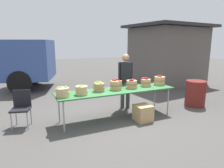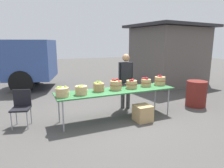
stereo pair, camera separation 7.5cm
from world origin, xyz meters
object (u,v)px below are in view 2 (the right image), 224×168
Objects in this scene: apple_basket_green_0 at (62,92)px; apple_basket_red_2 at (146,82)px; apple_basket_red_0 at (116,85)px; apple_basket_red_3 at (160,80)px; produce_crate at (143,113)px; market_table at (117,91)px; trash_barrel at (196,94)px; apple_basket_red_1 at (132,84)px; folding_chair at (21,105)px; apple_basket_green_1 at (81,90)px; vendor_adult at (126,77)px; apple_basket_green_2 at (99,87)px.

apple_basket_green_0 is 2.33m from apple_basket_red_2.
apple_basket_red_0 is (1.39, 0.13, 0.02)m from apple_basket_green_0.
apple_basket_red_3 is 0.79× the size of produce_crate.
apple_basket_red_2 is 0.72× the size of produce_crate.
market_table is 2.70m from trash_barrel.
trash_barrel is (1.27, -0.17, -0.48)m from apple_basket_red_3.
produce_crate is at bearing -82.77° from apple_basket_red_1.
folding_chair is at bearing 173.92° from trash_barrel.
apple_basket_green_1 is 1.89m from apple_basket_red_2.
apple_basket_green_1 is at bearing -5.94° from folding_chair.
folding_chair is 4.96m from trash_barrel.
apple_basket_red_0 is at bearing 177.02° from trash_barrel.
vendor_adult is 1.89× the size of folding_chair.
folding_chair is at bearing 20.38° from vendor_adult.
trash_barrel is at bearing -2.98° from apple_basket_red_0.
apple_basket_red_1 is 2.77m from folding_chair.
market_table is at bearing -176.65° from apple_basket_red_1.
market_table reaches higher than produce_crate.
apple_basket_red_1 is at bearing -2.95° from apple_basket_green_2.
apple_basket_red_3 is at bearing 3.10° from apple_basket_red_1.
folding_chair is 2.13× the size of produce_crate.
market_table is 7.68× the size of produce_crate.
apple_basket_green_1 is 0.99× the size of apple_basket_red_1.
apple_basket_red_0 is 0.40× the size of trash_barrel.
trash_barrel is at bearing -7.58° from apple_basket_red_3.
apple_basket_red_0 reaches higher than produce_crate.
apple_basket_green_2 is 1.87m from apple_basket_red_3.
produce_crate is at bearing -149.06° from apple_basket_red_3.
vendor_adult reaches higher than trash_barrel.
apple_basket_red_2 is at bearing 4.98° from apple_basket_green_1.
apple_basket_red_1 is (1.40, 0.11, 0.01)m from apple_basket_green_1.
apple_basket_red_0 is 2.32m from folding_chair.
apple_basket_green_0 is 0.36× the size of folding_chair.
apple_basket_green_1 is 0.38× the size of trash_barrel.
apple_basket_red_3 is 1.37m from trash_barrel.
folding_chair is (-1.80, 0.36, -0.36)m from apple_basket_green_2.
market_table is 0.95m from apple_basket_red_2.
apple_basket_red_2 is (2.32, 0.16, 0.01)m from apple_basket_green_0.
market_table is 3.60× the size of folding_chair.
market_table is 1.42m from apple_basket_red_3.
apple_basket_red_3 is 3.70m from folding_chair.
vendor_adult is (1.04, 0.54, 0.09)m from apple_basket_green_2.
apple_basket_red_1 is at bearing 3.35° from market_table.
apple_basket_green_0 is 2.05m from produce_crate.
apple_basket_green_1 reaches higher than market_table.
market_table is 10.28× the size of apple_basket_green_1.
apple_basket_red_3 is (2.36, 0.16, 0.02)m from apple_basket_green_1.
apple_basket_green_1 is 0.75× the size of produce_crate.
apple_basket_red_1 is 0.35× the size of folding_chair.
vendor_adult is at bearing 19.40° from apple_basket_green_0.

